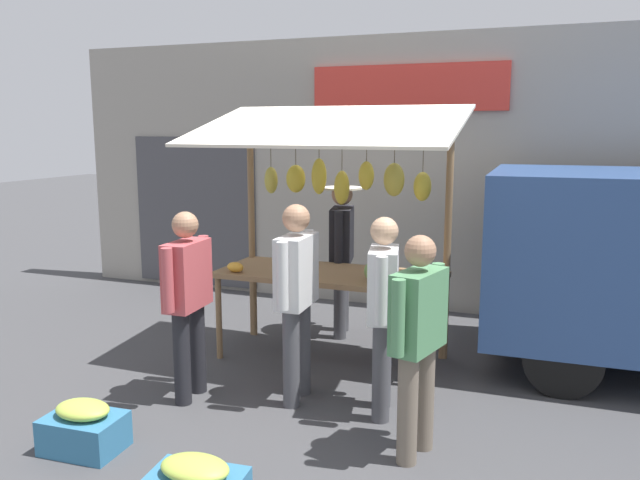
{
  "coord_description": "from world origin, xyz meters",
  "views": [
    {
      "loc": [
        -2.07,
        5.76,
        2.28
      ],
      "look_at": [
        0.0,
        0.3,
        1.25
      ],
      "focal_mm": 35.96,
      "sensor_mm": 36.0,
      "label": 1
    }
  ],
  "objects_px": {
    "market_stall": "(335,203)",
    "shopper_in_striped_shirt": "(188,293)",
    "shopper_with_ponytail": "(418,332)",
    "produce_crate_side": "(84,428)",
    "vendor_with_sunhat": "(342,246)",
    "shopper_with_shopping_bag": "(383,303)",
    "shopper_in_grey_tee": "(297,288)"
  },
  "relations": [
    {
      "from": "shopper_in_grey_tee",
      "to": "shopper_with_shopping_bag",
      "type": "xyz_separation_m",
      "value": [
        -0.74,
        0.01,
        -0.05
      ]
    },
    {
      "from": "shopper_with_ponytail",
      "to": "produce_crate_side",
      "type": "distance_m",
      "value": 2.46
    },
    {
      "from": "vendor_with_sunhat",
      "to": "shopper_with_shopping_bag",
      "type": "height_order",
      "value": "vendor_with_sunhat"
    },
    {
      "from": "shopper_in_grey_tee",
      "to": "shopper_with_ponytail",
      "type": "height_order",
      "value": "shopper_in_grey_tee"
    },
    {
      "from": "shopper_in_striped_shirt",
      "to": "shopper_with_ponytail",
      "type": "distance_m",
      "value": 2.03
    },
    {
      "from": "shopper_with_shopping_bag",
      "to": "produce_crate_side",
      "type": "height_order",
      "value": "shopper_with_shopping_bag"
    },
    {
      "from": "vendor_with_sunhat",
      "to": "shopper_with_shopping_bag",
      "type": "xyz_separation_m",
      "value": [
        -0.95,
        1.79,
        -0.08
      ]
    },
    {
      "from": "shopper_in_grey_tee",
      "to": "shopper_with_shopping_bag",
      "type": "height_order",
      "value": "shopper_in_grey_tee"
    },
    {
      "from": "shopper_with_ponytail",
      "to": "produce_crate_side",
      "type": "relative_size",
      "value": 2.82
    },
    {
      "from": "vendor_with_sunhat",
      "to": "shopper_in_striped_shirt",
      "type": "relative_size",
      "value": 1.05
    },
    {
      "from": "shopper_in_striped_shirt",
      "to": "shopper_in_grey_tee",
      "type": "relative_size",
      "value": 0.96
    },
    {
      "from": "vendor_with_sunhat",
      "to": "shopper_with_ponytail",
      "type": "relative_size",
      "value": 1.07
    },
    {
      "from": "produce_crate_side",
      "to": "shopper_in_grey_tee",
      "type": "bearing_deg",
      "value": -128.94
    },
    {
      "from": "shopper_in_grey_tee",
      "to": "market_stall",
      "type": "bearing_deg",
      "value": 0.01
    },
    {
      "from": "vendor_with_sunhat",
      "to": "shopper_in_grey_tee",
      "type": "distance_m",
      "value": 1.8
    },
    {
      "from": "market_stall",
      "to": "shopper_with_shopping_bag",
      "type": "xyz_separation_m",
      "value": [
        -0.79,
        1.09,
        -0.63
      ]
    },
    {
      "from": "vendor_with_sunhat",
      "to": "produce_crate_side",
      "type": "bearing_deg",
      "value": -28.13
    },
    {
      "from": "shopper_in_striped_shirt",
      "to": "produce_crate_side",
      "type": "bearing_deg",
      "value": 165.41
    },
    {
      "from": "shopper_in_striped_shirt",
      "to": "produce_crate_side",
      "type": "height_order",
      "value": "shopper_in_striped_shirt"
    },
    {
      "from": "shopper_with_shopping_bag",
      "to": "shopper_with_ponytail",
      "type": "distance_m",
      "value": 0.69
    },
    {
      "from": "market_stall",
      "to": "shopper_with_ponytail",
      "type": "xyz_separation_m",
      "value": [
        -1.18,
        1.65,
        -0.65
      ]
    },
    {
      "from": "market_stall",
      "to": "shopper_in_striped_shirt",
      "type": "relative_size",
      "value": 1.56
    },
    {
      "from": "shopper_in_striped_shirt",
      "to": "shopper_with_ponytail",
      "type": "xyz_separation_m",
      "value": [
        -2.01,
        0.29,
        -0.02
      ]
    },
    {
      "from": "shopper_in_striped_shirt",
      "to": "shopper_with_ponytail",
      "type": "relative_size",
      "value": 1.02
    },
    {
      "from": "vendor_with_sunhat",
      "to": "produce_crate_side",
      "type": "height_order",
      "value": "vendor_with_sunhat"
    },
    {
      "from": "vendor_with_sunhat",
      "to": "shopper_with_shopping_bag",
      "type": "bearing_deg",
      "value": 15.45
    },
    {
      "from": "vendor_with_sunhat",
      "to": "shopper_in_striped_shirt",
      "type": "xyz_separation_m",
      "value": [
        0.65,
        2.06,
        -0.08
      ]
    },
    {
      "from": "shopper_with_ponytail",
      "to": "produce_crate_side",
      "type": "bearing_deg",
      "value": 123.27
    },
    {
      "from": "market_stall",
      "to": "shopper_in_grey_tee",
      "type": "distance_m",
      "value": 1.23
    },
    {
      "from": "vendor_with_sunhat",
      "to": "shopper_with_ponytail",
      "type": "height_order",
      "value": "vendor_with_sunhat"
    },
    {
      "from": "market_stall",
      "to": "shopper_with_shopping_bag",
      "type": "height_order",
      "value": "market_stall"
    },
    {
      "from": "market_stall",
      "to": "shopper_in_striped_shirt",
      "type": "xyz_separation_m",
      "value": [
        0.82,
        1.36,
        -0.63
      ]
    }
  ]
}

